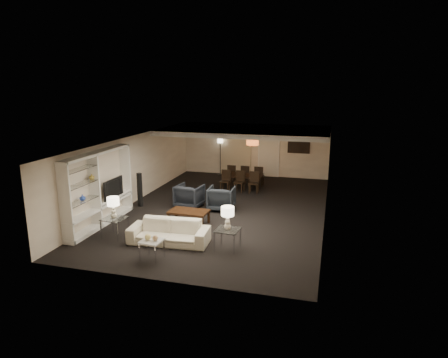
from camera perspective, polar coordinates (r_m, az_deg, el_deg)
floor at (r=14.30m, az=0.00°, el=-4.29°), size 11.00×11.00×0.00m
ceiling at (r=13.74m, az=0.00°, el=5.68°), size 7.00×11.00×0.02m
wall_back at (r=19.23m, az=4.36°, el=4.17°), size 7.00×0.02×2.50m
wall_front at (r=9.00m, az=-9.39°, el=-7.05°), size 7.00×0.02×2.50m
wall_left at (r=15.25m, az=-12.79°, el=1.37°), size 0.02×11.00×2.50m
wall_right at (r=13.49m, az=14.48°, el=-0.31°), size 0.02×11.00×2.50m
ceiling_soffit at (r=17.12m, az=3.13°, el=6.91°), size 7.00×4.00×0.20m
curtains at (r=19.35m, az=1.69°, el=4.11°), size 1.50×0.12×2.40m
door at (r=19.11m, az=6.39°, el=3.46°), size 0.90×0.05×2.10m
painting at (r=18.86m, az=10.64°, el=4.71°), size 0.95×0.04×0.65m
media_unit at (r=13.00m, az=-17.38°, el=-1.37°), size 0.38×3.40×2.35m
pendant_light at (r=17.13m, az=4.09°, el=5.27°), size 0.52×0.52×0.24m
sofa at (r=11.37m, az=-7.87°, el=-7.49°), size 2.29×1.03×0.65m
coffee_table at (r=12.80m, az=-5.04°, el=-5.48°), size 1.25×0.76×0.44m
armchair_left at (r=14.46m, az=-4.96°, el=-2.41°), size 0.99×1.01×0.83m
armchair_right at (r=14.10m, az=-0.37°, el=-2.78°), size 0.94×0.96×0.83m
side_table_left at (r=12.13m, az=-15.32°, el=-6.70°), size 0.67×0.67×0.57m
side_table_right at (r=10.87m, az=0.51°, el=-8.62°), size 0.66×0.66×0.57m
table_lamp_left at (r=11.94m, az=-15.50°, el=-3.98°), size 0.39×0.39×0.63m
table_lamp_right at (r=10.65m, az=0.52°, el=-5.61°), size 0.36×0.36×0.63m
marble_table at (r=10.48m, az=-10.24°, el=-9.90°), size 0.55×0.55×0.51m
gold_gourd_a at (r=10.39m, az=-10.82°, el=-8.12°), size 0.16×0.16×0.16m
gold_gourd_b at (r=10.31m, az=-9.81°, el=-8.31°), size 0.14×0.14×0.14m
television at (r=13.48m, az=-15.92°, el=-1.23°), size 1.09×0.14×0.62m
vase_blue at (r=12.30m, az=-19.57°, el=-2.50°), size 0.18×0.18×0.18m
vase_amber at (r=12.60m, az=-18.38°, el=0.30°), size 0.16×0.16×0.17m
floor_speaker at (r=14.76m, az=-11.94°, el=-1.51°), size 0.17×0.17×1.24m
dining_table at (r=17.01m, az=2.68°, el=-0.36°), size 1.67×0.94×0.59m
chair_nl at (r=16.50m, az=0.15°, el=-0.27°), size 0.40×0.40×0.87m
chair_nm at (r=16.36m, az=2.18°, el=-0.41°), size 0.44×0.44×0.87m
chair_nr at (r=16.24m, az=4.24°, el=-0.54°), size 0.43×0.43×0.87m
chair_fl at (r=17.72m, az=1.25°, el=0.70°), size 0.43×0.43×0.87m
chair_fm at (r=17.59m, az=3.15°, el=0.59°), size 0.41×0.41×0.87m
chair_fr at (r=17.48m, az=5.07°, el=0.47°), size 0.41×0.41×0.87m
floor_lamp at (r=19.37m, az=-0.54°, el=3.24°), size 0.32×0.32×1.81m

